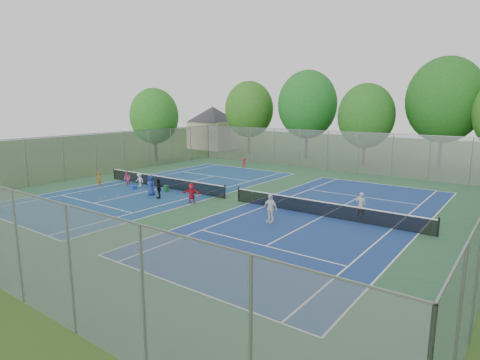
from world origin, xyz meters
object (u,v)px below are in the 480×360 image
net_right (323,209)px  instructor (361,205)px  ball_hopper (166,189)px  net_left (163,182)px  ball_crate (134,187)px

net_right → instructor: (1.98, 0.94, 0.35)m
net_right → ball_hopper: 12.71m
net_left → instructor: size_ratio=7.98×
net_left → instructor: instructor is taller
net_left → ball_hopper: size_ratio=24.89×
net_right → ball_hopper: net_right is taller
ball_hopper → net_left: bearing=145.0°
ball_crate → instructor: 17.71m
ball_crate → net_right: bearing=6.5°
net_right → instructor: instructor is taller
net_left → ball_crate: bearing=-130.3°
net_right → instructor: size_ratio=7.98×
net_left → net_right: bearing=0.0°
net_right → ball_crate: net_right is taller
net_right → ball_crate: size_ratio=33.75×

